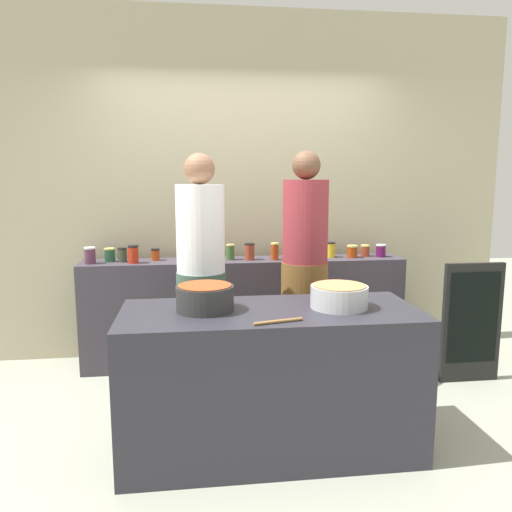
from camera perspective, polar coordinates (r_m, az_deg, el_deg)
ground at (r=3.45m, az=0.78°, el=-18.44°), size 12.00×12.00×0.00m
storefront_wall at (r=4.50m, az=-1.79°, el=7.87°), size 4.80×0.12×3.00m
display_shelf at (r=4.31m, az=-1.27°, el=-6.32°), size 2.70×0.36×0.90m
prep_table at (r=3.00m, az=1.62°, el=-13.92°), size 1.70×0.70×0.84m
preserve_jar_0 at (r=4.21m, az=-18.38°, el=0.07°), size 0.09×0.09×0.13m
preserve_jar_1 at (r=4.26m, az=-16.32°, el=0.13°), size 0.09×0.09×0.11m
preserve_jar_2 at (r=4.22m, az=-14.96°, el=0.14°), size 0.07×0.07×0.12m
preserve_jar_3 at (r=4.14m, az=-13.80°, el=0.20°), size 0.09×0.09×0.15m
preserve_jar_4 at (r=4.24m, az=-11.38°, el=0.18°), size 0.07×0.07×0.10m
preserve_jar_5 at (r=4.25m, az=-7.27°, el=0.44°), size 0.08×0.08×0.12m
preserve_jar_6 at (r=4.23m, az=-5.79°, el=0.52°), size 0.08×0.08×0.13m
preserve_jar_7 at (r=4.19m, az=-2.94°, el=0.46°), size 0.07×0.07×0.13m
preserve_jar_8 at (r=4.18m, az=-0.75°, el=0.51°), size 0.09×0.09×0.14m
preserve_jar_9 at (r=4.18m, az=2.15°, el=0.54°), size 0.07×0.07×0.14m
preserve_jar_10 at (r=4.27m, az=4.13°, el=0.70°), size 0.07×0.07×0.14m
preserve_jar_11 at (r=4.34m, az=6.13°, el=0.74°), size 0.09×0.09×0.13m
preserve_jar_12 at (r=4.36m, az=8.52°, el=0.71°), size 0.08×0.08×0.13m
preserve_jar_13 at (r=4.38m, az=10.89°, el=0.53°), size 0.09×0.09×0.11m
preserve_jar_14 at (r=4.47m, az=12.32°, el=0.62°), size 0.08×0.08×0.10m
preserve_jar_15 at (r=4.47m, az=14.02°, el=0.61°), size 0.09×0.09×0.11m
cooking_pot_left at (r=2.85m, az=-5.83°, el=-4.77°), size 0.33×0.33×0.15m
cooking_pot_center at (r=2.93m, az=9.45°, el=-4.56°), size 0.33×0.33×0.13m
wooden_spoon at (r=2.61m, az=2.51°, el=-7.44°), size 0.27×0.08×0.02m
cook_with_tongs at (r=3.44m, az=-6.22°, el=-4.36°), size 0.34×0.34×1.74m
cook_in_cap at (r=3.71m, az=5.53°, el=-3.18°), size 0.34×0.34×1.77m
chalkboard_sign at (r=4.25m, az=23.35°, el=-6.94°), size 0.48×0.05×0.94m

